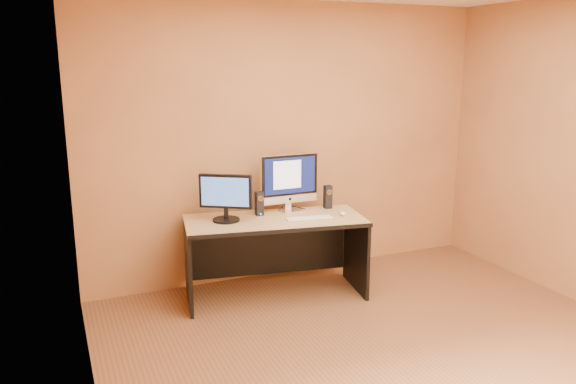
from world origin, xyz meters
The scene contains 11 objects.
floor centered at (0.00, 0.00, 0.00)m, with size 4.00×4.00×0.00m, color brown.
walls centered at (0.00, 0.00, 1.30)m, with size 4.00×4.00×2.60m, color #AA7644, non-canonical shape.
desk centered at (-0.38, 1.48, 0.36)m, with size 1.55×0.68×0.72m, color tan, non-canonical shape.
imac centered at (-0.15, 1.67, 0.98)m, with size 0.55×0.20×0.53m, color silver, non-canonical shape.
second_monitor centered at (-0.79, 1.58, 0.92)m, with size 0.46×0.23×0.41m, color black, non-canonical shape.
speaker_left centered at (-0.47, 1.64, 0.82)m, with size 0.07×0.07×0.21m, color black, non-canonical shape.
speaker_right centered at (0.21, 1.62, 0.82)m, with size 0.07×0.07×0.21m, color black, non-canonical shape.
keyboard centered at (-0.11, 1.34, 0.72)m, with size 0.42×0.11×0.02m, color silver.
mouse centered at (0.21, 1.35, 0.73)m, with size 0.06×0.10×0.03m, color silver.
cable_a centered at (-0.05, 1.76, 0.72)m, with size 0.01×0.01×0.21m, color black.
cable_b centered at (-0.21, 1.76, 0.72)m, with size 0.01×0.01×0.17m, color black.
Camera 1 is at (-2.14, -2.88, 2.05)m, focal length 35.00 mm.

